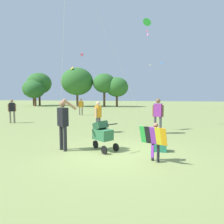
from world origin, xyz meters
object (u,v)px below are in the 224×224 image
Objects in this scene: child_with_butterfly_kite at (155,138)px; person_couple_left at (158,113)px; stroller at (102,133)px; person_sitting_far at (81,105)px; cooler_box at (160,146)px; person_adult_flyer at (63,121)px; kite_orange_delta at (146,24)px; person_red_shirt at (98,114)px; person_kid_running at (12,109)px.

person_couple_left reaches higher than child_with_butterfly_kite.
child_with_butterfly_kite is at bearing -24.91° from stroller.
cooler_box is at bearing -57.52° from person_sitting_far.
person_couple_left is (7.14, -8.07, 0.09)m from person_sitting_far.
kite_orange_delta is (2.43, 6.27, 5.09)m from person_adult_flyer.
person_red_shirt reaches higher than child_with_butterfly_kite.
person_sitting_far is (-7.05, 12.46, 0.25)m from child_with_butterfly_kite.
kite_orange_delta is 4.04× the size of person_red_shirt.
person_kid_running is (-9.63, 6.23, 0.28)m from child_with_butterfly_kite.
person_adult_flyer is at bearing -71.65° from person_sitting_far.
person_kid_running is at bearing -112.48° from person_sitting_far.
person_couple_left is at bearing -48.48° from person_sitting_far.
person_sitting_far is at bearing 122.48° from cooler_box.
cooler_box is (0.07, -3.26, -0.85)m from person_couple_left.
person_sitting_far reaches higher than stroller.
child_with_butterfly_kite is at bearing -91.15° from person_couple_left.
person_sitting_far is at bearing 116.39° from person_red_shirt.
person_red_shirt reaches higher than stroller.
person_adult_flyer is at bearing -168.09° from stroller.
child_with_butterfly_kite is 0.70× the size of person_red_shirt.
person_adult_flyer is 1.13× the size of person_sitting_far.
person_kid_running reaches higher than person_sitting_far.
kite_orange_delta reaches higher than person_adult_flyer.
person_kid_running is at bearing 152.50° from cooler_box.
kite_orange_delta is 3.97× the size of person_kid_running.
person_kid_running is 3.62× the size of cooler_box.
person_sitting_far is at bearing 108.35° from person_adult_flyer.
kite_orange_delta is at bearing 3.74° from person_kid_running.
person_kid_running is 11.06m from cooler_box.
person_adult_flyer reaches higher than child_with_butterfly_kite.
person_kid_running reaches higher than stroller.
child_with_butterfly_kite is 4.93m from person_red_shirt.
stroller is at bearing -71.21° from person_red_shirt.
person_adult_flyer is 1.11× the size of person_kid_running.
cooler_box is at bearing 10.25° from person_adult_flyer.
person_sitting_far is at bearing 67.52° from person_kid_running.
cooler_box is at bearing -43.61° from person_red_shirt.
person_red_shirt is 1.01× the size of person_sitting_far.
kite_orange_delta is at bearing 79.56° from stroller.
person_couple_left is at bearing -10.71° from person_kid_running.
cooler_box is (7.21, -11.32, -0.76)m from person_sitting_far.
person_adult_flyer is 3.47m from person_red_shirt.
kite_orange_delta is at bearing 52.06° from person_red_shirt.
person_adult_flyer is 1.42m from stroller.
person_red_shirt is (-2.86, 4.01, 0.26)m from child_with_butterfly_kite.
stroller is 3.38m from person_red_shirt.
person_sitting_far is (-3.95, 11.91, -0.10)m from person_adult_flyer.
person_kid_running is (-7.85, 5.40, 0.35)m from stroller.
child_with_butterfly_kite is at bearing -32.90° from person_kid_running.
child_with_butterfly_kite is 14.32m from person_sitting_far.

